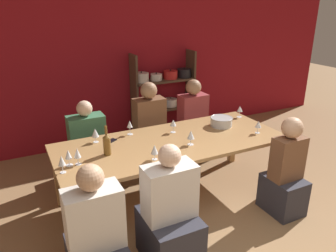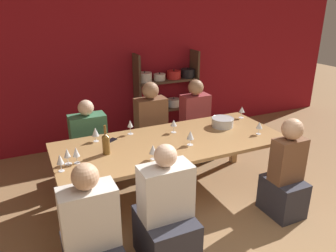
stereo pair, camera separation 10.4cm
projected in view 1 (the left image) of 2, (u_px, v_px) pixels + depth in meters
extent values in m
cube|color=maroon|center=(116.00, 60.00, 5.22)|extent=(8.80, 0.06, 2.70)
cube|color=#4C3828|center=(135.00, 99.00, 5.36)|extent=(0.04, 0.30, 1.46)
cube|color=#4C3828|center=(190.00, 92.00, 5.80)|extent=(0.04, 0.30, 1.46)
cube|color=#4C3828|center=(164.00, 134.00, 5.83)|extent=(1.06, 0.30, 0.04)
cylinder|color=red|center=(157.00, 132.00, 5.76)|extent=(0.20, 0.20, 0.09)
sphere|color=black|center=(157.00, 129.00, 5.74)|extent=(0.02, 0.02, 0.02)
cube|color=#4C3828|center=(164.00, 108.00, 5.66)|extent=(1.06, 0.30, 0.04)
cylinder|color=#E0561E|center=(142.00, 106.00, 5.46)|extent=(0.24, 0.24, 0.14)
sphere|color=black|center=(142.00, 102.00, 5.44)|extent=(0.02, 0.02, 0.02)
cylinder|color=#235BAD|center=(157.00, 104.00, 5.57)|extent=(0.23, 0.23, 0.15)
sphere|color=black|center=(157.00, 99.00, 5.54)|extent=(0.02, 0.02, 0.02)
cylinder|color=silver|center=(170.00, 102.00, 5.69)|extent=(0.22, 0.22, 0.13)
sphere|color=black|center=(170.00, 98.00, 5.66)|extent=(0.02, 0.02, 0.02)
cylinder|color=gold|center=(184.00, 101.00, 5.80)|extent=(0.17, 0.17, 0.12)
sphere|color=black|center=(184.00, 97.00, 5.77)|extent=(0.02, 0.02, 0.02)
cube|color=#4C3828|center=(163.00, 80.00, 5.49)|extent=(1.06, 0.30, 0.04)
cylinder|color=silver|center=(141.00, 77.00, 5.29)|extent=(0.24, 0.24, 0.15)
sphere|color=black|center=(141.00, 72.00, 5.26)|extent=(0.02, 0.02, 0.02)
cylinder|color=silver|center=(156.00, 77.00, 5.41)|extent=(0.19, 0.19, 0.11)
sphere|color=black|center=(156.00, 73.00, 5.38)|extent=(0.02, 0.02, 0.02)
cylinder|color=red|center=(170.00, 75.00, 5.51)|extent=(0.24, 0.24, 0.13)
sphere|color=black|center=(171.00, 70.00, 5.48)|extent=(0.02, 0.02, 0.02)
cylinder|color=black|center=(184.00, 73.00, 5.62)|extent=(0.24, 0.24, 0.15)
sphere|color=black|center=(184.00, 68.00, 5.59)|extent=(0.02, 0.02, 0.02)
cube|color=#AD7F4C|center=(172.00, 143.00, 3.74)|extent=(2.62, 1.08, 0.04)
cube|color=#AD7F4C|center=(75.00, 223.00, 2.97)|extent=(0.08, 0.08, 0.70)
cube|color=#AD7F4C|center=(278.00, 166.00, 4.00)|extent=(0.08, 0.08, 0.70)
cube|color=#AD7F4C|center=(58.00, 177.00, 3.74)|extent=(0.08, 0.08, 0.70)
cube|color=#AD7F4C|center=(232.00, 139.00, 4.77)|extent=(0.08, 0.08, 0.70)
cylinder|color=#B7BABC|center=(221.00, 122.00, 4.17)|extent=(0.27, 0.27, 0.11)
torus|color=#B7BABC|center=(222.00, 118.00, 4.15)|extent=(0.28, 0.28, 0.01)
cylinder|color=brown|center=(107.00, 146.00, 3.37)|extent=(0.08, 0.08, 0.19)
cone|color=brown|center=(106.00, 136.00, 3.33)|extent=(0.08, 0.08, 0.04)
cylinder|color=brown|center=(106.00, 130.00, 3.31)|extent=(0.03, 0.03, 0.09)
cylinder|color=white|center=(78.00, 164.00, 3.20)|extent=(0.06, 0.06, 0.00)
cylinder|color=white|center=(78.00, 161.00, 3.19)|extent=(0.01, 0.01, 0.07)
cone|color=white|center=(77.00, 153.00, 3.16)|extent=(0.07, 0.07, 0.10)
cylinder|color=beige|center=(77.00, 155.00, 3.16)|extent=(0.04, 0.04, 0.04)
cylinder|color=white|center=(96.00, 142.00, 3.70)|extent=(0.06, 0.06, 0.00)
cylinder|color=white|center=(96.00, 139.00, 3.69)|extent=(0.01, 0.01, 0.06)
cone|color=white|center=(95.00, 133.00, 3.66)|extent=(0.08, 0.08, 0.10)
cylinder|color=maroon|center=(95.00, 135.00, 3.67)|extent=(0.04, 0.04, 0.04)
cylinder|color=white|center=(63.00, 172.00, 3.04)|extent=(0.06, 0.06, 0.00)
cylinder|color=white|center=(63.00, 169.00, 3.03)|extent=(0.01, 0.01, 0.07)
cone|color=white|center=(62.00, 161.00, 3.00)|extent=(0.07, 0.07, 0.09)
cylinder|color=beige|center=(62.00, 163.00, 3.01)|extent=(0.04, 0.04, 0.04)
cylinder|color=white|center=(239.00, 117.00, 4.50)|extent=(0.07, 0.07, 0.00)
cylinder|color=white|center=(239.00, 114.00, 4.49)|extent=(0.01, 0.01, 0.08)
cone|color=white|center=(240.00, 109.00, 4.46)|extent=(0.08, 0.08, 0.08)
cylinder|color=white|center=(155.00, 159.00, 3.30)|extent=(0.06, 0.06, 0.00)
cylinder|color=white|center=(155.00, 156.00, 3.29)|extent=(0.01, 0.01, 0.06)
cone|color=white|center=(154.00, 149.00, 3.26)|extent=(0.08, 0.08, 0.09)
cylinder|color=maroon|center=(155.00, 152.00, 3.27)|extent=(0.04, 0.04, 0.04)
cylinder|color=white|center=(130.00, 134.00, 3.92)|extent=(0.07, 0.07, 0.00)
cylinder|color=white|center=(130.00, 131.00, 3.90)|extent=(0.01, 0.01, 0.09)
cone|color=white|center=(130.00, 124.00, 3.87)|extent=(0.06, 0.06, 0.08)
cylinder|color=beige|center=(130.00, 126.00, 3.88)|extent=(0.04, 0.04, 0.03)
cylinder|color=white|center=(191.00, 144.00, 3.64)|extent=(0.07, 0.07, 0.00)
cylinder|color=white|center=(191.00, 141.00, 3.63)|extent=(0.01, 0.01, 0.07)
cone|color=white|center=(191.00, 135.00, 3.60)|extent=(0.08, 0.08, 0.10)
cylinder|color=maroon|center=(191.00, 137.00, 3.60)|extent=(0.04, 0.04, 0.04)
cylinder|color=white|center=(173.00, 132.00, 3.98)|extent=(0.06, 0.06, 0.00)
cylinder|color=white|center=(173.00, 129.00, 3.96)|extent=(0.01, 0.01, 0.08)
cone|color=white|center=(173.00, 123.00, 3.94)|extent=(0.08, 0.08, 0.08)
cylinder|color=maroon|center=(173.00, 124.00, 3.94)|extent=(0.04, 0.04, 0.03)
cylinder|color=white|center=(257.00, 133.00, 3.96)|extent=(0.06, 0.06, 0.00)
cylinder|color=white|center=(258.00, 130.00, 3.94)|extent=(0.01, 0.01, 0.07)
cone|color=white|center=(258.00, 124.00, 3.92)|extent=(0.07, 0.07, 0.08)
cylinder|color=maroon|center=(258.00, 126.00, 3.92)|extent=(0.04, 0.04, 0.03)
cylinder|color=white|center=(70.00, 165.00, 3.18)|extent=(0.07, 0.07, 0.00)
cylinder|color=white|center=(69.00, 162.00, 3.16)|extent=(0.01, 0.01, 0.07)
cone|color=white|center=(68.00, 154.00, 3.14)|extent=(0.06, 0.06, 0.09)
cylinder|color=maroon|center=(68.00, 156.00, 3.14)|extent=(0.04, 0.04, 0.04)
cube|color=black|center=(111.00, 141.00, 3.72)|extent=(0.16, 0.14, 0.01)
cube|color=#2D2D38|center=(169.00, 238.00, 2.95)|extent=(0.45, 0.56, 0.48)
cube|color=silver|center=(170.00, 192.00, 2.78)|extent=(0.45, 0.25, 0.49)
sphere|color=beige|center=(170.00, 156.00, 2.66)|extent=(0.19, 0.19, 0.19)
cube|color=#2D2D38|center=(90.00, 166.00, 4.33)|extent=(0.45, 0.57, 0.40)
cube|color=#3D7551|center=(87.00, 134.00, 4.17)|extent=(0.45, 0.25, 0.49)
sphere|color=beige|center=(84.00, 108.00, 4.04)|extent=(0.20, 0.20, 0.20)
cube|color=#2D2D38|center=(283.00, 194.00, 3.67)|extent=(0.35, 0.44, 0.42)
cube|color=brown|center=(288.00, 158.00, 3.51)|extent=(0.35, 0.19, 0.48)
sphere|color=tan|center=(292.00, 128.00, 3.38)|extent=(0.22, 0.22, 0.22)
cube|color=#2D2D38|center=(150.00, 153.00, 4.68)|extent=(0.42, 0.53, 0.41)
cube|color=brown|center=(149.00, 120.00, 4.50)|extent=(0.42, 0.23, 0.60)
sphere|color=#9E7556|center=(149.00, 90.00, 4.35)|extent=(0.23, 0.23, 0.23)
cube|color=silver|center=(94.00, 219.00, 2.51)|extent=(0.44, 0.24, 0.51)
sphere|color=tan|center=(90.00, 178.00, 2.38)|extent=(0.21, 0.21, 0.21)
cube|color=#2D2D38|center=(192.00, 144.00, 4.98)|extent=(0.41, 0.51, 0.40)
cube|color=#99383D|center=(193.00, 114.00, 4.81)|extent=(0.41, 0.23, 0.57)
sphere|color=#9E7556|center=(194.00, 87.00, 4.67)|extent=(0.22, 0.22, 0.22)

